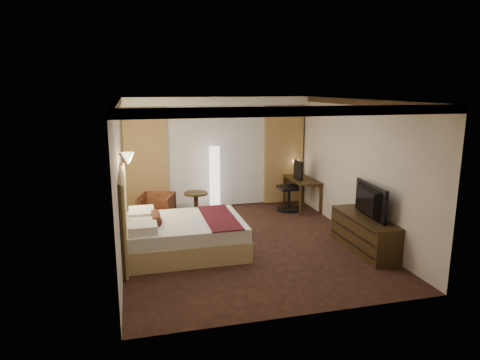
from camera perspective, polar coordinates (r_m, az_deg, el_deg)
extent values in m
cube|color=black|center=(8.27, 0.70, -8.39)|extent=(4.50, 5.50, 0.01)
cube|color=white|center=(7.74, 0.75, 10.66)|extent=(4.50, 5.50, 0.01)
cube|color=beige|center=(10.54, -3.19, 3.70)|extent=(4.50, 0.02, 2.70)
cube|color=beige|center=(7.64, -15.81, -0.05)|extent=(0.02, 5.50, 2.70)
cube|color=beige|center=(8.75, 15.11, 1.52)|extent=(0.02, 5.50, 2.70)
cube|color=white|center=(10.18, -2.99, 10.47)|extent=(4.50, 0.50, 0.20)
cube|color=silver|center=(10.47, -3.09, 3.10)|extent=(2.48, 0.04, 2.45)
cube|color=tan|center=(10.22, -12.42, 2.60)|extent=(1.00, 0.14, 2.45)
cube|color=tan|center=(10.87, 5.80, 3.39)|extent=(1.00, 0.14, 2.45)
imported|color=#432214|center=(9.50, -11.10, -3.55)|extent=(0.89, 0.87, 0.73)
imported|color=black|center=(7.94, 16.31, -2.49)|extent=(0.73, 1.16, 0.15)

